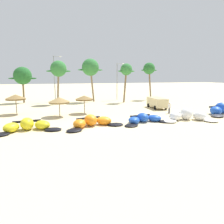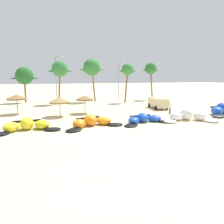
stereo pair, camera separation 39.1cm
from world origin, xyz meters
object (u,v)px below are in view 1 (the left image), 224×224
object	(u,v)px
parked_van	(157,102)
lamppost_west_center	(55,77)
person_near_kites	(169,108)
palm_right_of_gap	(149,69)
kite_center	(144,119)
beach_umbrella_middle	(16,97)
beach_umbrella_outermost	(84,98)
palm_center_right	(126,70)
kite_left_of_center	(92,122)
beach_umbrella_near_palms	(59,100)
kite_right_of_center	(187,116)
kite_right	(224,110)
lamppost_east_center	(118,79)
palm_left	(23,76)
palm_left_of_gap	(58,69)
kite_left	(27,126)
palm_center_left	(90,68)

from	to	relation	value
parked_van	lamppost_west_center	world-z (taller)	lamppost_west_center
person_near_kites	palm_right_of_gap	size ratio (longest dim) A/B	0.19
kite_center	beach_umbrella_middle	xyz separation A→B (m)	(-15.67, 10.59, 2.12)
beach_umbrella_outermost	palm_center_right	world-z (taller)	palm_center_right
beach_umbrella_outermost	palm_right_of_gap	bearing A→B (deg)	37.96
kite_left_of_center	palm_right_of_gap	distance (m)	29.69
kite_left_of_center	beach_umbrella_near_palms	distance (m)	7.82
kite_right_of_center	palm_right_of_gap	distance (m)	24.47
kite_left_of_center	kite_right	world-z (taller)	kite_right
lamppost_east_center	kite_right	bearing A→B (deg)	-67.45
beach_umbrella_middle	palm_left	size ratio (longest dim) A/B	0.39
kite_right_of_center	lamppost_east_center	xyz separation A→B (m)	(-1.12, 24.48, 4.24)
beach_umbrella_near_palms	palm_left_of_gap	distance (m)	14.33
kite_left	kite_center	bearing A→B (deg)	-0.80
beach_umbrella_near_palms	palm_left	world-z (taller)	palm_left
beach_umbrella_middle	palm_center_left	distance (m)	18.57
beach_umbrella_middle	palm_right_of_gap	distance (m)	30.33
beach_umbrella_outermost	lamppost_east_center	xyz separation A→B (m)	(10.62, 15.65, 2.48)
kite_center	beach_umbrella_outermost	xyz separation A→B (m)	(-5.92, 8.36, 1.92)
beach_umbrella_outermost	palm_left_of_gap	world-z (taller)	palm_left_of_gap
kite_left	palm_center_right	size ratio (longest dim) A/B	0.86
kite_left_of_center	beach_umbrella_near_palms	size ratio (longest dim) A/B	2.34
kite_right_of_center	parked_van	distance (m)	10.27
beach_umbrella_middle	palm_center_right	bearing A→B (deg)	22.07
kite_right_of_center	lamppost_west_center	bearing A→B (deg)	121.69
beach_umbrella_near_palms	palm_center_right	size ratio (longest dim) A/B	0.36
kite_center	beach_umbrella_outermost	size ratio (longest dim) A/B	2.53
beach_umbrella_near_palms	kite_left_of_center	bearing A→B (deg)	-65.51
person_near_kites	lamppost_west_center	world-z (taller)	lamppost_west_center
lamppost_west_center	palm_left_of_gap	bearing A→B (deg)	-81.20
kite_left_of_center	person_near_kites	xyz separation A→B (m)	(12.84, 4.48, 0.32)
beach_umbrella_middle	person_near_kites	size ratio (longest dim) A/B	1.82
beach_umbrella_outermost	palm_left	size ratio (longest dim) A/B	0.36
beach_umbrella_outermost	person_near_kites	bearing A→B (deg)	-17.59
beach_umbrella_near_palms	person_near_kites	size ratio (longest dim) A/B	1.83
palm_center_right	beach_umbrella_middle	bearing A→B (deg)	-157.93
kite_left	parked_van	world-z (taller)	parked_van
palm_right_of_gap	lamppost_west_center	bearing A→B (deg)	174.61
beach_umbrella_middle	palm_right_of_gap	xyz separation A→B (m)	(27.60, 11.70, 4.61)
palm_center_left	lamppost_west_center	size ratio (longest dim) A/B	0.94
person_near_kites	lamppost_west_center	bearing A→B (deg)	128.57
person_near_kites	palm_left	xyz separation A→B (m)	(-22.32, 20.22, 4.78)
kite_left_of_center	parked_van	bearing A→B (deg)	35.43
kite_left_of_center	palm_left	world-z (taller)	palm_left
kite_left_of_center	parked_van	world-z (taller)	parked_van
kite_left	palm_left_of_gap	size ratio (longest dim) A/B	0.82
beach_umbrella_middle	lamppost_east_center	distance (m)	24.50
kite_left	palm_left	distance (m)	25.18
kite_left_of_center	beach_umbrella_middle	world-z (taller)	beach_umbrella_middle
kite_left	kite_center	size ratio (longest dim) A/B	1.03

